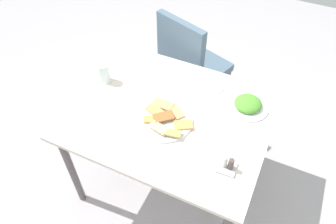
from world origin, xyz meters
TOP-DOWN VIEW (x-y plane):
  - ground_plane at (0.00, 0.00)m, footprint 6.00×6.00m
  - dining_table at (0.00, 0.00)m, footprint 1.07×0.88m
  - dining_chair at (-0.16, 0.69)m, footprint 0.54×0.54m
  - pide_platter at (-0.01, -0.06)m, footprint 0.32×0.31m
  - salad_plate_greens at (0.37, 0.22)m, footprint 0.23×0.23m
  - soda_can at (-0.46, 0.07)m, footprint 0.09×0.09m
  - paper_napkin at (0.12, 0.29)m, footprint 0.16×0.16m
  - fork at (0.12, 0.28)m, footprint 0.17×0.05m
  - spoon at (0.12, 0.31)m, footprint 0.18×0.07m
  - condiment_caddy at (0.39, -0.21)m, footprint 0.10×0.10m

SIDE VIEW (x-z plane):
  - ground_plane at x=0.00m, z-range 0.00..0.00m
  - dining_chair at x=-0.16m, z-range 0.05..0.95m
  - dining_table at x=0.00m, z-range 0.27..0.98m
  - paper_napkin at x=0.12m, z-range 0.70..0.71m
  - fork at x=0.12m, z-range 0.71..0.71m
  - spoon at x=0.12m, z-range 0.71..0.71m
  - pide_platter at x=-0.01m, z-range 0.70..0.73m
  - salad_plate_greens at x=0.37m, z-range 0.69..0.75m
  - condiment_caddy at x=0.39m, z-range 0.69..0.77m
  - soda_can at x=-0.46m, z-range 0.70..0.82m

